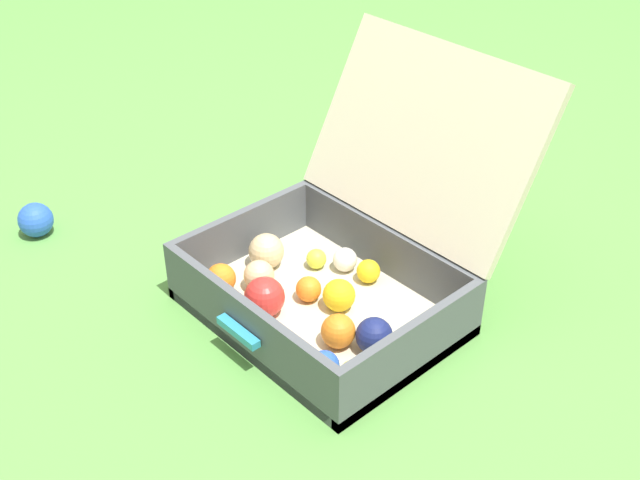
{
  "coord_description": "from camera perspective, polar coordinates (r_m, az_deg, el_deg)",
  "views": [
    {
      "loc": [
        0.88,
        -0.86,
        1.07
      ],
      "look_at": [
        -0.08,
        0.02,
        0.19
      ],
      "focal_mm": 45.19,
      "sensor_mm": 36.0,
      "label": 1
    }
  ],
  "objects": [
    {
      "name": "open_suitcase",
      "position": [
        1.66,
        1.52,
        -1.41
      ],
      "size": [
        0.53,
        0.61,
        0.49
      ],
      "color": "beige",
      "rests_on": "ground"
    },
    {
      "name": "ground_plane",
      "position": [
        1.64,
        1.39,
        -6.8
      ],
      "size": [
        16.0,
        16.0,
        0.0
      ],
      "primitive_type": "plane",
      "color": "#569342"
    },
    {
      "name": "stray_ball_on_grass",
      "position": [
        2.02,
        -19.49,
        1.35
      ],
      "size": [
        0.08,
        0.08,
        0.08
      ],
      "primitive_type": "sphere",
      "color": "blue",
      "rests_on": "ground"
    }
  ]
}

